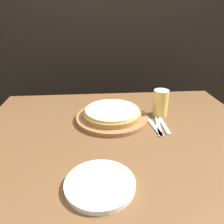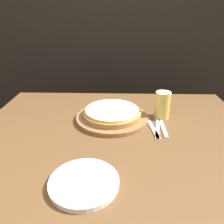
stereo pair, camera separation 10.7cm
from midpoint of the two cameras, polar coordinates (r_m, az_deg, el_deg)
name	(u,v)px [view 1 (the left image)]	position (r m, az deg, el deg)	size (l,w,h in m)	color
dining_table	(118,193)	(1.20, -1.12, -20.40)	(1.28, 1.01, 0.72)	brown
pizza_on_board	(112,115)	(1.08, -2.84, -0.82)	(0.36, 0.36, 0.06)	#99663D
beer_glass	(161,102)	(1.12, 9.93, 2.58)	(0.07, 0.07, 0.14)	#E5C65B
dinner_plate	(100,184)	(0.71, -7.70, -18.30)	(0.22, 0.22, 0.02)	white
fork	(153,125)	(1.04, 7.81, -3.46)	(0.05, 0.21, 0.00)	silver
dinner_knife	(158,125)	(1.05, 9.15, -3.39)	(0.05, 0.21, 0.00)	silver
spoon	(163,125)	(1.05, 10.48, -3.33)	(0.02, 0.18, 0.00)	silver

